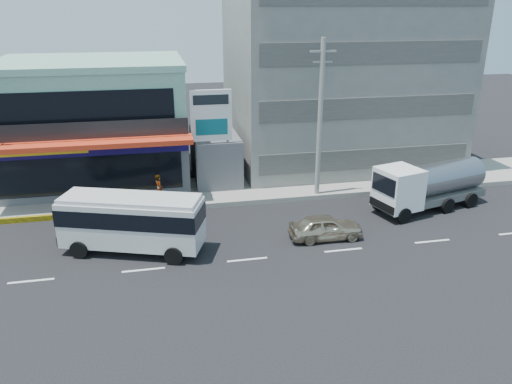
# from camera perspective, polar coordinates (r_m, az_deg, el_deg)

# --- Properties ---
(ground) EXTENTS (120.00, 120.00, 0.00)m
(ground) POSITION_cam_1_polar(r_m,az_deg,el_deg) (24.75, -1.01, -7.74)
(ground) COLOR black
(ground) RESTS_ON ground
(sidewalk) EXTENTS (70.00, 5.00, 0.30)m
(sidewalk) POSITION_cam_1_polar(r_m,az_deg,el_deg) (34.23, 4.24, 0.73)
(sidewalk) COLOR gray
(sidewalk) RESTS_ON ground
(shop_building) EXTENTS (12.40, 11.70, 8.00)m
(shop_building) POSITION_cam_1_polar(r_m,az_deg,el_deg) (36.42, -17.89, 7.32)
(shop_building) COLOR #504F55
(shop_building) RESTS_ON ground
(concrete_building) EXTENTS (16.00, 12.00, 14.00)m
(concrete_building) POSITION_cam_1_polar(r_m,az_deg,el_deg) (39.31, 9.50, 13.39)
(concrete_building) COLOR gray
(concrete_building) RESTS_ON ground
(gap_structure) EXTENTS (3.00, 6.00, 3.50)m
(gap_structure) POSITION_cam_1_polar(r_m,az_deg,el_deg) (35.11, -4.70, 3.98)
(gap_structure) COLOR #504F55
(gap_structure) RESTS_ON ground
(satellite_dish) EXTENTS (1.50, 1.50, 0.15)m
(satellite_dish) POSITION_cam_1_polar(r_m,az_deg,el_deg) (33.67, -4.57, 6.48)
(satellite_dish) COLOR slate
(satellite_dish) RESTS_ON gap_structure
(billboard) EXTENTS (2.60, 0.18, 6.90)m
(billboard) POSITION_cam_1_polar(r_m,az_deg,el_deg) (31.56, -5.13, 8.03)
(billboard) COLOR gray
(billboard) RESTS_ON ground
(utility_pole_near) EXTENTS (1.60, 0.30, 10.00)m
(utility_pole_near) POSITION_cam_1_polar(r_m,az_deg,el_deg) (31.21, 7.32, 8.22)
(utility_pole_near) COLOR #999993
(utility_pole_near) RESTS_ON ground
(minibus) EXTENTS (7.40, 4.47, 2.95)m
(minibus) POSITION_cam_1_polar(r_m,az_deg,el_deg) (25.60, -14.01, -3.02)
(minibus) COLOR silver
(minibus) RESTS_ON ground
(sedan) EXTENTS (3.95, 1.65, 1.33)m
(sedan) POSITION_cam_1_polar(r_m,az_deg,el_deg) (26.85, 7.97, -3.99)
(sedan) COLOR #C6B597
(sedan) RESTS_ON ground
(tanker_truck) EXTENTS (7.70, 3.97, 2.91)m
(tanker_truck) POSITION_cam_1_polar(r_m,az_deg,el_deg) (31.83, 18.97, 0.78)
(tanker_truck) COLOR white
(tanker_truck) RESTS_ON ground
(motorcycle_rider) EXTENTS (2.02, 1.25, 2.45)m
(motorcycle_rider) POSITION_cam_1_polar(r_m,az_deg,el_deg) (30.26, -10.92, -0.99)
(motorcycle_rider) COLOR #640E0E
(motorcycle_rider) RESTS_ON ground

